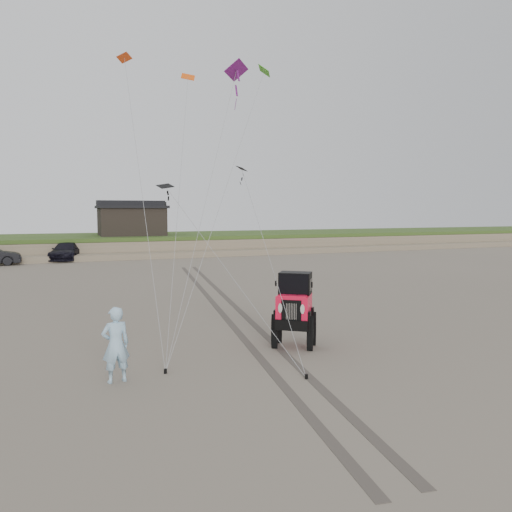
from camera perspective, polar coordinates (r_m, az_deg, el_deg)
The scene contains 10 objects.
ground at distance 13.84m, azimuth -1.16°, elevation -12.06°, with size 160.00×160.00×0.00m, color #6B6054.
dune_ridge at distance 50.20m, azimuth -16.33°, elevation 1.25°, with size 160.00×14.25×1.73m.
cabin at distance 49.83m, azimuth -14.05°, elevation 4.06°, with size 6.40×5.40×3.35m.
truck_c at distance 44.26m, azimuth -20.85°, elevation 0.50°, with size 2.06×5.06×1.47m, color black.
jeep at distance 15.14m, azimuth 4.38°, elevation -7.03°, with size 2.09×4.85×1.81m, color #FF133A, non-canonical shape.
man at distance 12.55m, azimuth -15.75°, elevation -9.72°, with size 0.67×0.44×1.84m, color #8FB4DD.
kite_flock at distance 23.03m, azimuth -4.23°, elevation 18.98°, with size 6.35×8.40×6.40m.
stake_main at distance 13.15m, azimuth -10.32°, elevation -12.82°, with size 0.08×0.08×0.12m, color black.
stake_aux at distance 12.61m, azimuth 5.78°, elevation -13.55°, with size 0.08×0.08×0.12m, color black.
tire_tracks at distance 21.82m, azimuth -3.61°, elevation -5.64°, with size 5.22×29.74×0.01m.
Camera 1 is at (-4.62, -12.38, 4.11)m, focal length 35.00 mm.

